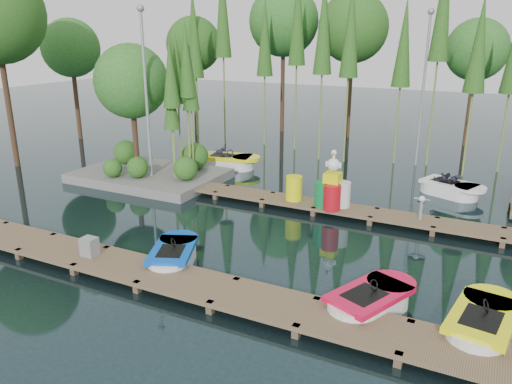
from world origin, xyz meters
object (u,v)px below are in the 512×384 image
at_px(boat_red, 370,302).
at_px(utility_cabinet, 89,247).
at_px(boat_blue, 173,256).
at_px(island, 144,106).
at_px(boat_yellow_far, 228,162).
at_px(yellow_barrel, 294,188).
at_px(drum_cluster, 332,191).

height_order(boat_red, utility_cabinet, utility_cabinet).
bearing_deg(boat_blue, island, 109.80).
distance_m(island, boat_yellow_far, 4.79).
height_order(boat_blue, boat_yellow_far, boat_yellow_far).
height_order(boat_blue, utility_cabinet, utility_cabinet).
xyz_separation_m(island, boat_yellow_far, (2.37, 3.02, -2.87)).
bearing_deg(yellow_barrel, drum_cluster, -5.84).
relative_size(yellow_barrel, drum_cluster, 0.44).
xyz_separation_m(boat_blue, boat_red, (5.57, 0.01, 0.01)).
bearing_deg(island, yellow_barrel, -6.13).
xyz_separation_m(utility_cabinet, yellow_barrel, (3.21, 7.00, 0.19)).
bearing_deg(island, drum_cluster, -6.08).
bearing_deg(boat_yellow_far, yellow_barrel, -28.75).
height_order(utility_cabinet, yellow_barrel, yellow_barrel).
xyz_separation_m(boat_red, drum_cluster, (-2.87, 5.75, 0.66)).
xyz_separation_m(boat_yellow_far, yellow_barrel, (4.99, -3.81, 0.44)).
distance_m(island, boat_blue, 9.58).
relative_size(boat_blue, utility_cabinet, 5.13).
relative_size(island, boat_blue, 2.52).
bearing_deg(drum_cluster, boat_yellow_far, 148.64).
bearing_deg(yellow_barrel, boat_yellow_far, 142.63).
height_order(island, boat_yellow_far, island).
height_order(boat_red, boat_yellow_far, boat_yellow_far).
distance_m(boat_yellow_far, utility_cabinet, 10.96).
distance_m(utility_cabinet, yellow_barrel, 7.70).
height_order(island, yellow_barrel, island).
bearing_deg(boat_blue, drum_cluster, 42.07).
bearing_deg(utility_cabinet, boat_red, 8.16).
distance_m(island, boat_red, 13.84).
xyz_separation_m(island, utility_cabinet, (4.14, -7.79, -2.62)).
height_order(island, boat_red, island).
relative_size(island, yellow_barrel, 7.43).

